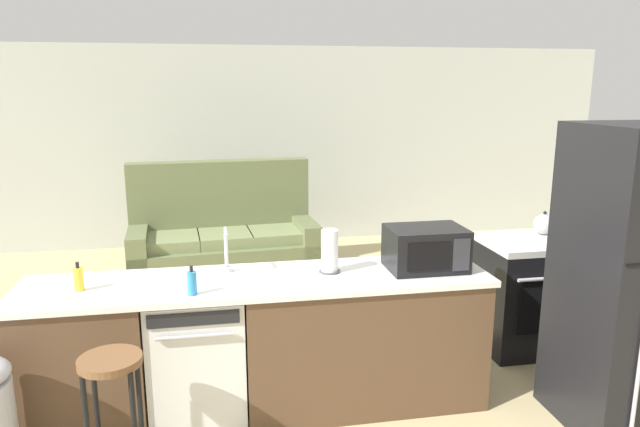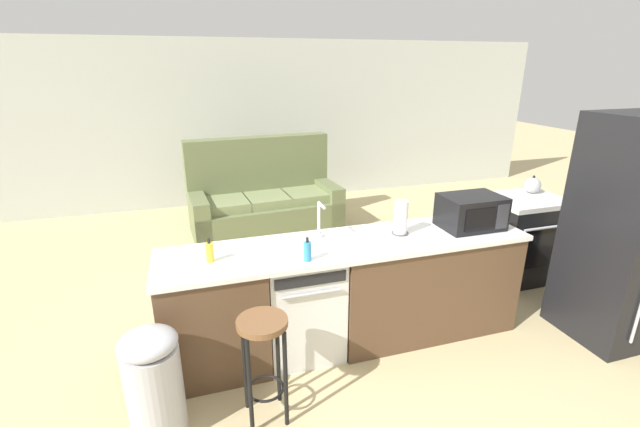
% 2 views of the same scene
% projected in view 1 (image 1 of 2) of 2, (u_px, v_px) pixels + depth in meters
% --- Properties ---
extents(ground_plane, '(24.00, 24.00, 0.00)m').
position_uv_depth(ground_plane, '(240.00, 410.00, 3.75)').
color(ground_plane, tan).
extents(wall_back, '(10.00, 0.06, 2.60)m').
position_uv_depth(wall_back, '(245.00, 147.00, 7.55)').
color(wall_back, beige).
rests_on(wall_back, ground_plane).
extents(kitchen_counter, '(2.94, 0.66, 0.90)m').
position_uv_depth(kitchen_counter, '(275.00, 348.00, 3.70)').
color(kitchen_counter, brown).
rests_on(kitchen_counter, ground_plane).
extents(dishwasher, '(0.58, 0.61, 0.84)m').
position_uv_depth(dishwasher, '(198.00, 354.00, 3.61)').
color(dishwasher, silver).
rests_on(dishwasher, ground_plane).
extents(stove_range, '(0.76, 0.68, 0.90)m').
position_uv_depth(stove_range, '(528.00, 293.00, 4.59)').
color(stove_range, black).
rests_on(stove_range, ground_plane).
extents(refrigerator, '(0.72, 0.73, 1.87)m').
position_uv_depth(refrigerator, '(632.00, 280.00, 3.43)').
color(refrigerator, black).
rests_on(refrigerator, ground_plane).
extents(microwave, '(0.50, 0.37, 0.28)m').
position_uv_depth(microwave, '(426.00, 248.00, 3.74)').
color(microwave, black).
rests_on(microwave, kitchen_counter).
extents(sink_faucet, '(0.07, 0.18, 0.30)m').
position_uv_depth(sink_faucet, '(226.00, 253.00, 3.67)').
color(sink_faucet, silver).
rests_on(sink_faucet, kitchen_counter).
extents(paper_towel_roll, '(0.14, 0.14, 0.28)m').
position_uv_depth(paper_towel_roll, '(330.00, 252.00, 3.67)').
color(paper_towel_roll, '#4C4C51').
rests_on(paper_towel_roll, kitchen_counter).
extents(soap_bottle, '(0.06, 0.06, 0.18)m').
position_uv_depth(soap_bottle, '(192.00, 283.00, 3.28)').
color(soap_bottle, '#338CCC').
rests_on(soap_bottle, kitchen_counter).
extents(dish_soap_bottle, '(0.06, 0.06, 0.18)m').
position_uv_depth(dish_soap_bottle, '(79.00, 279.00, 3.35)').
color(dish_soap_bottle, yellow).
rests_on(dish_soap_bottle, kitchen_counter).
extents(kettle, '(0.21, 0.17, 0.19)m').
position_uv_depth(kettle, '(544.00, 224.00, 4.63)').
color(kettle, '#B2B2B7').
rests_on(kettle, stove_range).
extents(bar_stool, '(0.32, 0.32, 0.74)m').
position_uv_depth(bar_stool, '(113.00, 394.00, 2.92)').
color(bar_stool, brown).
rests_on(bar_stool, ground_plane).
extents(couch, '(2.06, 1.05, 1.27)m').
position_uv_depth(couch, '(223.00, 241.00, 6.35)').
color(couch, '#667047').
rests_on(couch, ground_plane).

